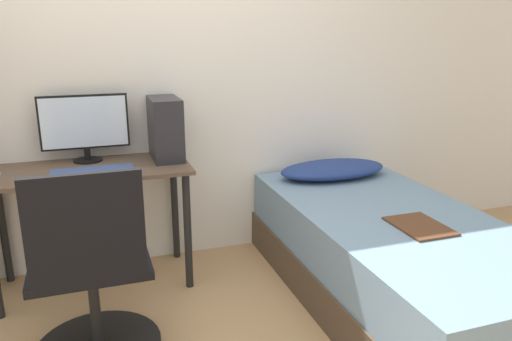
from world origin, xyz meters
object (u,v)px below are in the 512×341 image
Objects in this scene: office_chair at (93,287)px; bed at (393,259)px; pc_tower at (165,128)px; monitor at (85,125)px; keyboard at (92,171)px.

office_chair is 1.58m from bed.
office_chair is 1.09m from pc_tower.
monitor is 0.34m from keyboard.
bed is at bearing -30.31° from monitor.
keyboard is at bearing 85.85° from office_chair.
pc_tower reaches higher than keyboard.
office_chair is at bearing -94.15° from keyboard.
keyboard reaches higher than bed.
pc_tower is at bearing 143.18° from bed.
bed is 4.01× the size of monitor.
monitor is at bearing 149.69° from bed.
bed is 1.73m from keyboard.
monitor reaches higher than pc_tower.
office_chair is at bearing 179.65° from bed.
monitor reaches higher than keyboard.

